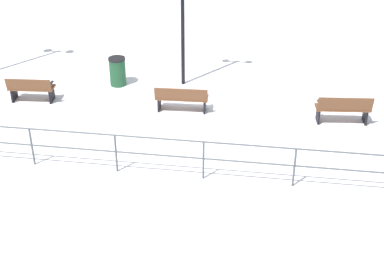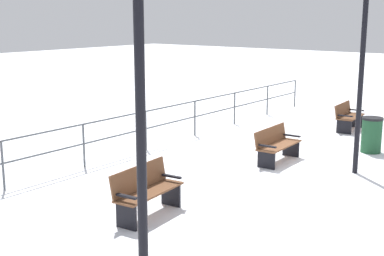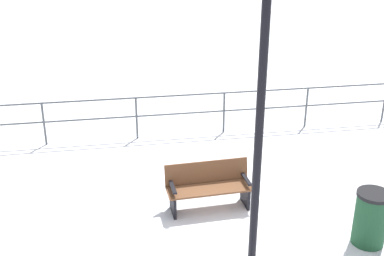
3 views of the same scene
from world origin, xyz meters
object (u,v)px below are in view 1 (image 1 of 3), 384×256
object	(u,v)px
bench_third	(31,89)
trash_bin	(118,71)
bench_nearest	(343,109)
bench_second	(182,98)

from	to	relation	value
bench_third	trash_bin	world-z (taller)	trash_bin
bench_third	bench_nearest	bearing A→B (deg)	-94.64
bench_nearest	bench_third	distance (m)	9.45
bench_nearest	bench_second	size ratio (longest dim) A/B	1.00
bench_second	bench_third	size ratio (longest dim) A/B	1.12
bench_second	trash_bin	world-z (taller)	trash_bin
bench_second	trash_bin	bearing A→B (deg)	54.30
bench_nearest	bench_second	bearing A→B (deg)	83.37
bench_nearest	trash_bin	size ratio (longest dim) A/B	1.69
bench_nearest	bench_third	xyz separation A→B (m)	(0.04, 9.45, -0.04)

